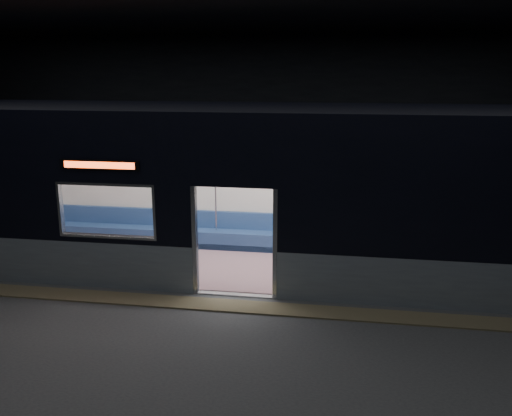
# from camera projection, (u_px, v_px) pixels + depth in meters

# --- Properties ---
(station_floor) EXTENTS (24.00, 14.00, 0.01)m
(station_floor) POSITION_uv_depth(u_px,v_px,m) (223.00, 321.00, 9.02)
(station_floor) COLOR #47494C
(station_floor) RESTS_ON ground
(station_envelope) EXTENTS (24.00, 14.00, 5.00)m
(station_envelope) POSITION_uv_depth(u_px,v_px,m) (219.00, 97.00, 8.10)
(station_envelope) COLOR black
(station_envelope) RESTS_ON station_floor
(tactile_strip) EXTENTS (22.80, 0.50, 0.03)m
(tactile_strip) POSITION_uv_depth(u_px,v_px,m) (230.00, 306.00, 9.54)
(tactile_strip) COLOR #8C7F59
(tactile_strip) RESTS_ON station_floor
(metro_car) EXTENTS (18.00, 3.04, 3.35)m
(metro_car) POSITION_uv_depth(u_px,v_px,m) (248.00, 182.00, 10.99)
(metro_car) COLOR #8C9CA7
(metro_car) RESTS_ON station_floor
(passenger) EXTENTS (0.46, 0.75, 1.43)m
(passenger) POSITION_uv_depth(u_px,v_px,m) (368.00, 222.00, 11.82)
(passenger) COLOR black
(passenger) RESTS_ON metro_car
(handbag) EXTENTS (0.35, 0.32, 0.15)m
(handbag) POSITION_uv_depth(u_px,v_px,m) (368.00, 231.00, 11.63)
(handbag) COLOR black
(handbag) RESTS_ON passenger
(transit_map) EXTENTS (0.98, 0.03, 0.64)m
(transit_map) POSITION_uv_depth(u_px,v_px,m) (414.00, 191.00, 11.81)
(transit_map) COLOR white
(transit_map) RESTS_ON metro_car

